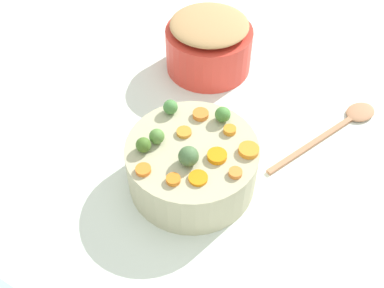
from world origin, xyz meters
TOP-DOWN VIEW (x-y plane):
  - tabletop at (0.00, 0.00)m, footprint 2.40×2.40m
  - serving_bowl_carrots at (0.02, -0.02)m, footprint 0.25×0.25m
  - metal_pot at (-0.32, -0.18)m, footprint 0.21×0.21m
  - stuffing_mound at (-0.32, -0.18)m, footprint 0.19×0.19m
  - carrot_slice_0 at (0.11, -0.07)m, footprint 0.03×0.03m
  - carrot_slice_1 at (-0.01, -0.05)m, footprint 0.03×0.03m
  - carrot_slice_2 at (0.07, 0.02)m, footprint 0.04×0.04m
  - carrot_slice_3 at (0.01, 0.03)m, footprint 0.05×0.05m
  - carrot_slice_4 at (0.03, 0.08)m, footprint 0.03×0.03m
  - carrot_slice_5 at (-0.06, 0.02)m, footprint 0.03×0.03m
  - carrot_slice_6 at (-0.03, 0.07)m, footprint 0.05×0.05m
  - carrot_slice_7 at (-0.06, -0.05)m, footprint 0.03×0.03m
  - carrot_slice_8 at (0.10, -0.01)m, footprint 0.04×0.04m
  - brussels_sprout_0 at (-0.08, -0.01)m, footprint 0.03×0.03m
  - brussels_sprout_1 at (0.04, -0.09)m, footprint 0.03×0.03m
  - brussels_sprout_2 at (0.05, -0.01)m, footprint 0.04×0.04m
  - brussels_sprout_3 at (0.07, -0.09)m, footprint 0.03×0.03m
  - brussels_sprout_4 at (-0.04, -0.11)m, footprint 0.03×0.03m
  - wooden_spoon at (-0.30, 0.19)m, footprint 0.32×0.15m

SIDE VIEW (x-z plane):
  - tabletop at x=0.00m, z-range 0.00..0.02m
  - wooden_spoon at x=-0.30m, z-range 0.02..0.03m
  - serving_bowl_carrots at x=0.02m, z-range 0.02..0.12m
  - metal_pot at x=-0.32m, z-range 0.02..0.13m
  - carrot_slice_2 at x=0.07m, z-range 0.12..0.13m
  - carrot_slice_1 at x=-0.01m, z-range 0.12..0.13m
  - carrot_slice_0 at x=0.11m, z-range 0.12..0.13m
  - carrot_slice_4 at x=0.03m, z-range 0.12..0.13m
  - carrot_slice_8 at x=0.10m, z-range 0.12..0.13m
  - carrot_slice_3 at x=0.01m, z-range 0.12..0.13m
  - carrot_slice_7 at x=-0.06m, z-range 0.12..0.13m
  - carrot_slice_5 at x=-0.06m, z-range 0.12..0.13m
  - carrot_slice_6 at x=-0.03m, z-range 0.12..0.13m
  - brussels_sprout_3 at x=0.07m, z-range 0.12..0.15m
  - brussels_sprout_1 at x=0.04m, z-range 0.12..0.15m
  - brussels_sprout_4 at x=-0.04m, z-range 0.12..0.15m
  - brussels_sprout_0 at x=-0.08m, z-range 0.12..0.15m
  - brussels_sprout_2 at x=0.05m, z-range 0.12..0.16m
  - stuffing_mound at x=-0.32m, z-range 0.13..0.16m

